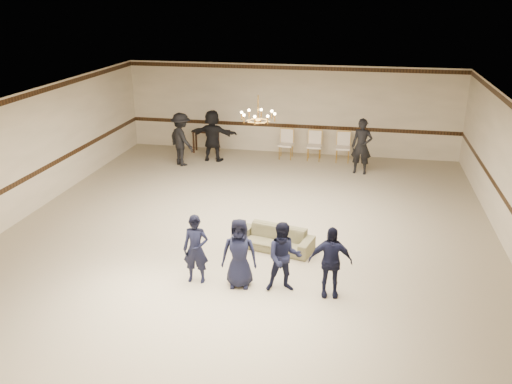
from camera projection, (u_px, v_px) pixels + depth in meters
room at (250, 169)px, 12.86m from camera, size 12.01×14.01×3.21m
chair_rail at (290, 126)px, 19.48m from camera, size 12.00×0.02×0.14m
crown_molding at (291, 68)px, 18.74m from camera, size 12.00×0.02×0.14m
chandelier at (258, 108)px, 13.32m from camera, size 0.94×0.94×0.89m
boy_a at (196, 249)px, 10.81m from camera, size 0.55×0.38×1.45m
boy_b at (239, 253)px, 10.65m from camera, size 0.76×0.54×1.45m
boy_c at (284, 257)px, 10.48m from camera, size 0.81×0.69×1.45m
boy_d at (330, 262)px, 10.32m from camera, size 0.89×0.47×1.45m
settee at (275, 239)px, 12.35m from camera, size 1.86×1.07×0.51m
adult_left at (181, 139)px, 18.10m from camera, size 1.33×1.25×1.80m
adult_mid at (213, 135)px, 18.58m from camera, size 1.70×0.61×1.80m
adult_right at (362, 146)px, 17.27m from camera, size 0.71×0.51×1.80m
banquet_chair_left at (286, 144)px, 18.95m from camera, size 0.54×0.54×1.02m
banquet_chair_mid at (314, 146)px, 18.77m from camera, size 0.50×0.50×1.02m
banquet_chair_right at (343, 147)px, 18.58m from camera, size 0.51×0.51×1.02m
console_table at (206, 141)px, 19.72m from camera, size 1.00×0.48×0.81m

